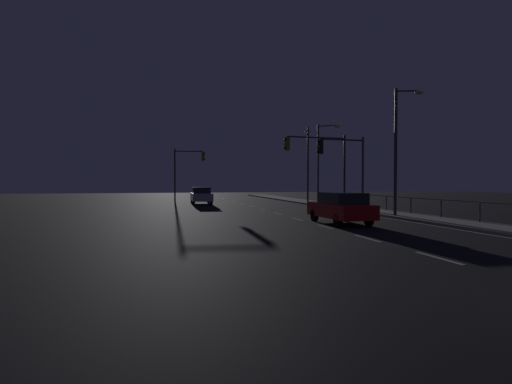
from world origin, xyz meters
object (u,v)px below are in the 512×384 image
object	(u,v)px
traffic_light_far_right	(319,155)
street_lamp_across_street	(308,157)
traffic_light_near_left	(343,158)
traffic_light_mid_right	(188,165)
car	(341,207)
street_lamp_corner	(322,156)
street_lamp_median	(400,140)
car_oncoming	(201,195)

from	to	relation	value
traffic_light_far_right	street_lamp_across_street	world-z (taller)	street_lamp_across_street
traffic_light_near_left	traffic_light_mid_right	world-z (taller)	traffic_light_mid_right
car	street_lamp_across_street	xyz separation A→B (m)	(5.25, 18.97, 3.65)
traffic_light_near_left	traffic_light_mid_right	size ratio (longest dim) A/B	0.91
traffic_light_far_right	street_lamp_corner	distance (m)	6.41
traffic_light_far_right	street_lamp_median	size ratio (longest dim) A/B	0.74
traffic_light_near_left	car_oncoming	bearing A→B (deg)	122.51
traffic_light_near_left	traffic_light_mid_right	distance (m)	20.42
car_oncoming	traffic_light_mid_right	bearing A→B (deg)	99.95
car_oncoming	traffic_light_near_left	xyz separation A→B (m)	(8.31, -13.03, 2.87)
traffic_light_near_left	traffic_light_far_right	xyz separation A→B (m)	(-0.68, 2.69, 0.35)
street_lamp_across_street	street_lamp_corner	size ratio (longest dim) A/B	1.03
car_oncoming	traffic_light_mid_right	world-z (taller)	traffic_light_mid_right
street_lamp_median	street_lamp_corner	bearing A→B (deg)	88.62
traffic_light_far_right	street_lamp_corner	size ratio (longest dim) A/B	0.77
street_lamp_corner	street_lamp_median	size ratio (longest dim) A/B	0.95
car_oncoming	traffic_light_mid_right	distance (m)	6.09
traffic_light_far_right	street_lamp_across_street	xyz separation A→B (m)	(2.67, 9.51, 0.44)
car_oncoming	traffic_light_far_right	distance (m)	13.25
street_lamp_corner	traffic_light_far_right	bearing A→B (deg)	-114.07
traffic_light_mid_right	street_lamp_corner	distance (m)	14.79
traffic_light_far_right	traffic_light_near_left	bearing A→B (deg)	-75.90
traffic_light_mid_right	traffic_light_far_right	xyz separation A→B (m)	(8.54, -15.54, 0.17)
traffic_light_near_left	street_lamp_across_street	xyz separation A→B (m)	(1.99, 12.20, 0.78)
street_lamp_median	traffic_light_near_left	bearing A→B (deg)	110.98
traffic_light_mid_right	street_lamp_median	world-z (taller)	street_lamp_median
traffic_light_near_left	street_lamp_across_street	size ratio (longest dim) A/B	0.70
car_oncoming	traffic_light_far_right	xyz separation A→B (m)	(7.63, -10.34, 3.22)
traffic_light_far_right	street_lamp_median	world-z (taller)	street_lamp_median
car	street_lamp_median	distance (m)	6.65
traffic_light_mid_right	street_lamp_corner	world-z (taller)	street_lamp_corner
car_oncoming	street_lamp_corner	xyz separation A→B (m)	(10.24, -4.50, 3.58)
traffic_light_mid_right	street_lamp_corner	size ratio (longest dim) A/B	0.79
car_oncoming	street_lamp_corner	bearing A→B (deg)	-23.74
car	street_lamp_median	size ratio (longest dim) A/B	0.60
street_lamp_median	car	bearing A→B (deg)	-152.55
traffic_light_mid_right	street_lamp_median	size ratio (longest dim) A/B	0.75
street_lamp_across_street	street_lamp_corner	xyz separation A→B (m)	(-0.06, -3.67, -0.08)
car	car_oncoming	bearing A→B (deg)	104.30
traffic_light_near_left	traffic_light_mid_right	bearing A→B (deg)	116.83
car_oncoming	traffic_light_far_right	bearing A→B (deg)	-53.58
car_oncoming	street_lamp_median	size ratio (longest dim) A/B	0.60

